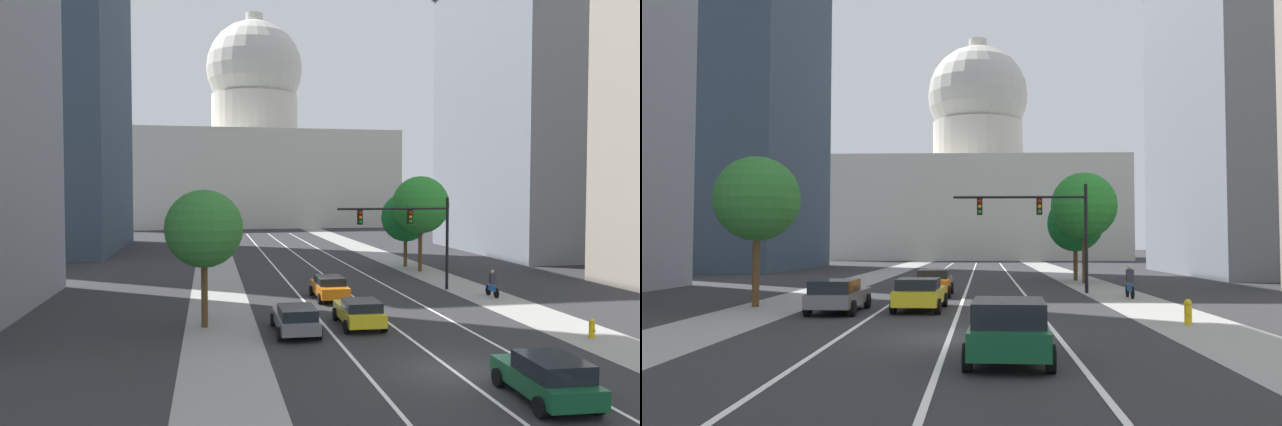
{
  "view_description": "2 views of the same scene",
  "coord_description": "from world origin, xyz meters",
  "views": [
    {
      "loc": [
        -8.98,
        -20.51,
        6.81
      ],
      "look_at": [
        -0.94,
        21.88,
        5.08
      ],
      "focal_mm": 32.92,
      "sensor_mm": 36.0,
      "label": 1
    },
    {
      "loc": [
        1.05,
        -18.73,
        2.88
      ],
      "look_at": [
        -0.32,
        20.06,
        4.77
      ],
      "focal_mm": 34.6,
      "sensor_mm": 36.0,
      "label": 2
    }
  ],
  "objects": [
    {
      "name": "ground_plane",
      "position": [
        0.0,
        40.0,
        0.0
      ],
      "size": [
        400.0,
        400.0,
        0.0
      ],
      "primitive_type": "plane",
      "color": "#2B2B2D"
    },
    {
      "name": "sidewalk_left",
      "position": [
        -8.42,
        35.0,
        0.01
      ],
      "size": [
        3.53,
        130.0,
        0.01
      ],
      "primitive_type": "cube",
      "color": "gray",
      "rests_on": "ground"
    },
    {
      "name": "sidewalk_right",
      "position": [
        8.42,
        35.0,
        0.01
      ],
      "size": [
        3.53,
        130.0,
        0.01
      ],
      "primitive_type": "cube",
      "color": "gray",
      "rests_on": "ground"
    },
    {
      "name": "lane_stripe_left",
      "position": [
        -3.33,
        25.0,
        0.01
      ],
      "size": [
        0.16,
        90.0,
        0.01
      ],
      "primitive_type": "cube",
      "color": "white",
      "rests_on": "ground"
    },
    {
      "name": "lane_stripe_center",
      "position": [
        0.0,
        25.0,
        0.01
      ],
      "size": [
        0.16,
        90.0,
        0.01
      ],
      "primitive_type": "cube",
      "color": "white",
      "rests_on": "ground"
    },
    {
      "name": "lane_stripe_right",
      "position": [
        3.33,
        25.0,
        0.01
      ],
      "size": [
        0.16,
        90.0,
        0.01
      ],
      "primitive_type": "cube",
      "color": "white",
      "rests_on": "ground"
    },
    {
      "name": "office_tower_far_left",
      "position": [
        -26.94,
        48.72,
        25.55
      ],
      "size": [
        16.69,
        23.67,
        51.04
      ],
      "color": "#334251",
      "rests_on": "ground"
    },
    {
      "name": "office_tower_far_right",
      "position": [
        27.58,
        38.17,
        15.8
      ],
      "size": [
        18.01,
        23.44,
        31.52
      ],
      "color": "gray",
      "rests_on": "ground"
    },
    {
      "name": "capitol_building",
      "position": [
        0.0,
        95.58,
        13.58
      ],
      "size": [
        50.48,
        29.93,
        41.13
      ],
      "color": "beige",
      "rests_on": "ground"
    },
    {
      "name": "car_gray",
      "position": [
        -4.99,
        6.71,
        0.73
      ],
      "size": [
        2.02,
        4.52,
        1.38
      ],
      "rotation": [
        0.0,
        0.0,
        1.57
      ],
      "color": "slate",
      "rests_on": "ground"
    },
    {
      "name": "car_yellow",
      "position": [
        -1.67,
        7.52,
        0.73
      ],
      "size": [
        2.15,
        4.33,
        1.4
      ],
      "rotation": [
        0.0,
        0.0,
        1.54
      ],
      "color": "yellow",
      "rests_on": "ground"
    },
    {
      "name": "car_green",
      "position": [
        1.66,
        -3.6,
        0.8
      ],
      "size": [
        2.21,
        4.21,
        1.52
      ],
      "rotation": [
        0.0,
        0.0,
        1.53
      ],
      "color": "#14512D",
      "rests_on": "ground"
    },
    {
      "name": "car_orange",
      "position": [
        -1.66,
        14.91,
        0.76
      ],
      "size": [
        1.97,
        4.28,
        1.43
      ],
      "rotation": [
        0.0,
        0.0,
        1.57
      ],
      "color": "orange",
      "rests_on": "ground"
    },
    {
      "name": "traffic_signal_mast",
      "position": [
        4.46,
        16.95,
        4.37
      ],
      "size": [
        7.76,
        0.39,
        6.28
      ],
      "color": "black",
      "rests_on": "ground"
    },
    {
      "name": "fire_hydrant",
      "position": [
        8.23,
        3.31,
        0.46
      ],
      "size": [
        0.26,
        0.35,
        0.91
      ],
      "color": "yellow",
      "rests_on": "ground"
    },
    {
      "name": "cyclist",
      "position": [
        8.65,
        13.73,
        0.85
      ],
      "size": [
        0.37,
        1.7,
        1.72
      ],
      "rotation": [
        0.0,
        0.0,
        1.59
      ],
      "color": "black",
      "rests_on": "ground"
    },
    {
      "name": "street_tree_far_right",
      "position": [
        8.23,
        25.55,
        5.55
      ],
      "size": [
        4.74,
        4.74,
        7.93
      ],
      "color": "#51381E",
      "rests_on": "ground"
    },
    {
      "name": "street_tree_mid_left",
      "position": [
        -9.23,
        8.79,
        4.87
      ],
      "size": [
        3.85,
        3.85,
        6.81
      ],
      "color": "#51381E",
      "rests_on": "ground"
    },
    {
      "name": "street_tree_mid_right",
      "position": [
        8.09,
        28.85,
        4.36
      ],
      "size": [
        4.31,
        4.31,
        6.53
      ],
      "color": "#51381E",
      "rests_on": "ground"
    }
  ]
}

